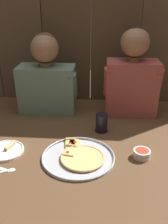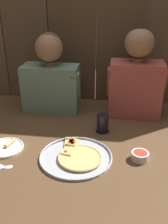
{
  "view_description": "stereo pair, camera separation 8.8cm",
  "coord_description": "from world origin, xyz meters",
  "px_view_note": "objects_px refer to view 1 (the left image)",
  "views": [
    {
      "loc": [
        0.09,
        -1.24,
        0.82
      ],
      "look_at": [
        -0.01,
        0.1,
        0.18
      ],
      "focal_mm": 40.88,
      "sensor_mm": 36.0,
      "label": 1
    },
    {
      "loc": [
        0.17,
        -1.23,
        0.82
      ],
      "look_at": [
        -0.01,
        0.1,
        0.18
      ],
      "focal_mm": 40.88,
      "sensor_mm": 36.0,
      "label": 2
    }
  ],
  "objects_px": {
    "pizza_tray": "(79,157)",
    "diner_right": "(132,74)",
    "dipping_bowl": "(142,154)",
    "dinner_plate": "(5,150)",
    "diner_left": "(46,77)",
    "drinking_glass": "(102,123)"
  },
  "relations": [
    {
      "from": "pizza_tray",
      "to": "dinner_plate",
      "type": "height_order",
      "value": "dinner_plate"
    },
    {
      "from": "dinner_plate",
      "to": "diner_left",
      "type": "bearing_deg",
      "value": 76.65
    },
    {
      "from": "pizza_tray",
      "to": "diner_left",
      "type": "relative_size",
      "value": 0.7
    },
    {
      "from": "dinner_plate",
      "to": "dipping_bowl",
      "type": "relative_size",
      "value": 2.25
    },
    {
      "from": "dinner_plate",
      "to": "dipping_bowl",
      "type": "bearing_deg",
      "value": -0.06
    },
    {
      "from": "drinking_glass",
      "to": "diner_right",
      "type": "distance_m",
      "value": 0.43
    },
    {
      "from": "dipping_bowl",
      "to": "pizza_tray",
      "type": "bearing_deg",
      "value": -174.91
    },
    {
      "from": "drinking_glass",
      "to": "diner_right",
      "type": "xyz_separation_m",
      "value": [
        0.21,
        0.29,
        0.24
      ]
    },
    {
      "from": "diner_left",
      "to": "diner_right",
      "type": "height_order",
      "value": "diner_right"
    },
    {
      "from": "diner_right",
      "to": "dinner_plate",
      "type": "bearing_deg",
      "value": -142.59
    },
    {
      "from": "pizza_tray",
      "to": "dipping_bowl",
      "type": "xyz_separation_m",
      "value": [
        0.34,
        0.03,
        0.02
      ]
    },
    {
      "from": "pizza_tray",
      "to": "dinner_plate",
      "type": "distance_m",
      "value": 0.42
    },
    {
      "from": "diner_left",
      "to": "diner_right",
      "type": "relative_size",
      "value": 0.92
    },
    {
      "from": "drinking_glass",
      "to": "diner_right",
      "type": "relative_size",
      "value": 0.19
    },
    {
      "from": "dipping_bowl",
      "to": "diner_right",
      "type": "bearing_deg",
      "value": 91.38
    },
    {
      "from": "pizza_tray",
      "to": "diner_right",
      "type": "relative_size",
      "value": 0.64
    },
    {
      "from": "diner_left",
      "to": "diner_right",
      "type": "bearing_deg",
      "value": -0.02
    },
    {
      "from": "dinner_plate",
      "to": "diner_left",
      "type": "distance_m",
      "value": 0.64
    },
    {
      "from": "dinner_plate",
      "to": "diner_right",
      "type": "relative_size",
      "value": 0.34
    },
    {
      "from": "pizza_tray",
      "to": "diner_right",
      "type": "bearing_deg",
      "value": 61.63
    },
    {
      "from": "pizza_tray",
      "to": "diner_left",
      "type": "height_order",
      "value": "diner_left"
    },
    {
      "from": "pizza_tray",
      "to": "dinner_plate",
      "type": "xyz_separation_m",
      "value": [
        -0.42,
        0.03,
        -0.0
      ]
    }
  ]
}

